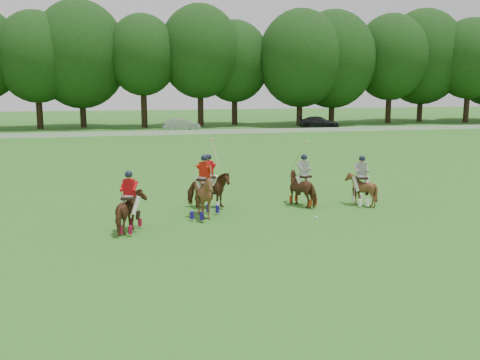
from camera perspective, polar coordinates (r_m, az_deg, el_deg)
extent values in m
plane|color=#266B1E|center=(16.46, -2.42, -7.58)|extent=(180.00, 180.00, 0.00)
cylinder|color=black|center=(64.60, -20.62, 7.19)|extent=(0.70, 0.70, 4.64)
ellipsoid|color=black|center=(64.61, -20.94, 12.17)|extent=(8.80, 8.80, 10.13)
cylinder|color=black|center=(65.15, -16.42, 7.30)|extent=(0.70, 0.70, 4.31)
ellipsoid|color=black|center=(65.17, -16.70, 12.71)|extent=(10.67, 10.67, 12.27)
cylinder|color=black|center=(63.54, -10.21, 7.91)|extent=(0.70, 0.70, 5.24)
ellipsoid|color=black|center=(63.57, -10.37, 12.99)|extent=(8.06, 8.06, 9.26)
cylinder|color=black|center=(64.41, -4.23, 8.05)|extent=(0.70, 0.70, 5.19)
ellipsoid|color=black|center=(64.47, -4.30, 13.52)|extent=(9.50, 9.50, 10.92)
cylinder|color=black|center=(66.56, -0.58, 7.84)|extent=(0.70, 0.70, 4.48)
ellipsoid|color=black|center=(66.56, -0.59, 12.55)|extent=(8.60, 8.60, 9.89)
cylinder|color=black|center=(65.85, 6.36, 7.64)|extent=(0.70, 0.70, 4.21)
ellipsoid|color=black|center=(65.86, 6.47, 12.77)|extent=(10.11, 10.11, 11.63)
cylinder|color=black|center=(68.77, 9.75, 7.60)|extent=(0.70, 0.70, 4.07)
ellipsoid|color=black|center=(68.77, 9.90, 12.56)|extent=(10.46, 10.46, 12.03)
cylinder|color=black|center=(72.30, 15.56, 7.79)|extent=(0.70, 0.70, 4.79)
ellipsoid|color=black|center=(72.33, 15.79, 12.49)|extent=(9.47, 9.47, 10.89)
cylinder|color=black|center=(76.33, 18.64, 7.60)|extent=(0.70, 0.70, 4.44)
ellipsoid|color=black|center=(76.35, 18.92, 12.32)|extent=(10.84, 10.84, 12.47)
cylinder|color=black|center=(76.30, 23.02, 7.48)|extent=(0.70, 0.70, 4.86)
ellipsoid|color=black|center=(76.32, 23.33, 11.82)|extent=(8.94, 8.94, 10.28)
cube|color=white|center=(53.72, -9.62, 4.96)|extent=(120.00, 0.10, 0.44)
imported|color=#A3A3A8|center=(58.45, -6.27, 5.88)|extent=(4.07, 1.74, 1.30)
imported|color=black|center=(62.19, 8.43, 6.10)|extent=(4.92, 3.49, 1.32)
imported|color=#4E2914|center=(18.68, -11.65, -3.39)|extent=(1.28, 1.82, 1.40)
cube|color=black|center=(18.57, -11.71, -1.85)|extent=(0.61, 0.68, 0.08)
cylinder|color=tan|center=(18.69, -12.57, -2.06)|extent=(0.10, 0.21, 1.29)
imported|color=#4E2914|center=(21.77, -3.36, -1.09)|extent=(1.68, 1.50, 1.52)
cube|color=black|center=(21.67, -3.38, 0.36)|extent=(0.51, 0.62, 0.08)
cylinder|color=tan|center=(21.62, -2.64, 2.81)|extent=(0.14, 0.77, 1.08)
imported|color=#4E2914|center=(20.27, -3.78, -1.67)|extent=(2.05, 2.08, 1.72)
cube|color=black|center=(20.14, -3.80, 0.09)|extent=(0.69, 0.71, 0.08)
cylinder|color=tan|center=(20.02, -3.04, -0.20)|extent=(0.15, 0.19, 1.29)
imported|color=#4E2914|center=(22.43, 6.78, -0.93)|extent=(1.52, 1.86, 1.43)
cube|color=black|center=(22.34, 6.80, 0.39)|extent=(0.66, 0.71, 0.08)
cylinder|color=tan|center=(21.97, 6.35, 2.67)|extent=(0.41, 0.68, 1.08)
imported|color=#4E2914|center=(22.90, 12.77, -0.97)|extent=(1.27, 1.39, 1.36)
cube|color=black|center=(22.81, 12.81, 0.25)|extent=(0.52, 0.62, 0.08)
cylinder|color=tan|center=(22.74, 12.08, 0.05)|extent=(0.06, 0.21, 1.29)
sphere|color=white|center=(20.47, 8.15, -3.97)|extent=(0.09, 0.09, 0.09)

